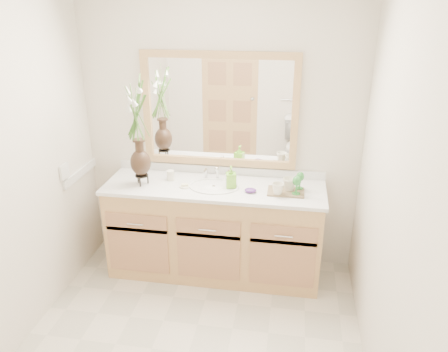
% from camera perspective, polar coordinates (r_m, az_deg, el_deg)
% --- Properties ---
extents(wall_back, '(2.40, 0.02, 2.40)m').
position_cam_1_polar(wall_back, '(3.77, -0.55, 5.60)').
color(wall_back, silver).
rests_on(wall_back, floor).
extents(wall_right, '(0.02, 2.60, 2.40)m').
position_cam_1_polar(wall_right, '(2.57, 21.44, -4.45)').
color(wall_right, silver).
rests_on(wall_right, floor).
extents(vanity, '(1.80, 0.55, 0.80)m').
position_cam_1_polar(vanity, '(3.83, -1.24, -7.18)').
color(vanity, tan).
rests_on(vanity, floor).
extents(counter, '(1.84, 0.57, 0.03)m').
position_cam_1_polar(counter, '(3.64, -1.29, -1.50)').
color(counter, white).
rests_on(counter, vanity).
extents(sink, '(0.38, 0.34, 0.23)m').
position_cam_1_polar(sink, '(3.64, -1.34, -2.17)').
color(sink, white).
rests_on(sink, counter).
extents(mirror, '(1.32, 0.04, 0.97)m').
position_cam_1_polar(mirror, '(3.69, -0.62, 8.55)').
color(mirror, white).
rests_on(mirror, wall_back).
extents(switch_plate, '(0.02, 0.12, 0.12)m').
position_cam_1_polar(switch_plate, '(3.76, -20.13, 0.55)').
color(switch_plate, white).
rests_on(switch_plate, wall_left).
extents(flower_vase, '(0.20, 0.20, 0.81)m').
position_cam_1_polar(flower_vase, '(3.55, -11.26, 7.14)').
color(flower_vase, black).
rests_on(flower_vase, counter).
extents(tumbler, '(0.07, 0.07, 0.08)m').
position_cam_1_polar(tumbler, '(3.76, -6.99, 0.09)').
color(tumbler, beige).
rests_on(tumbler, counter).
extents(soap_dish, '(0.09, 0.09, 0.03)m').
position_cam_1_polar(soap_dish, '(3.62, -5.14, -1.31)').
color(soap_dish, beige).
rests_on(soap_dish, counter).
extents(soap_bottle, '(0.09, 0.09, 0.16)m').
position_cam_1_polar(soap_bottle, '(3.58, 0.92, -0.23)').
color(soap_bottle, '#74C52E').
rests_on(soap_bottle, counter).
extents(purple_dish, '(0.10, 0.09, 0.03)m').
position_cam_1_polar(purple_dish, '(3.52, 3.48, -1.88)').
color(purple_dish, '#512672').
rests_on(purple_dish, counter).
extents(tray, '(0.29, 0.20, 0.01)m').
position_cam_1_polar(tray, '(3.54, 8.08, -2.04)').
color(tray, brown).
rests_on(tray, counter).
extents(mug_left, '(0.11, 0.10, 0.10)m').
position_cam_1_polar(mug_left, '(3.46, 7.04, -1.59)').
color(mug_left, beige).
rests_on(mug_left, tray).
extents(mug_right, '(0.15, 0.15, 0.11)m').
position_cam_1_polar(mug_right, '(3.54, 8.55, -1.02)').
color(mug_right, beige).
rests_on(mug_right, tray).
extents(goblet_front, '(0.07, 0.07, 0.15)m').
position_cam_1_polar(goblet_front, '(3.46, 9.49, -0.78)').
color(goblet_front, '#2A7E2F').
rests_on(goblet_front, tray).
extents(goblet_back, '(0.06, 0.06, 0.14)m').
position_cam_1_polar(goblet_back, '(3.57, 9.93, -0.19)').
color(goblet_back, '#2A7E2F').
rests_on(goblet_back, tray).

